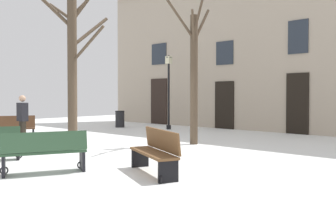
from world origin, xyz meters
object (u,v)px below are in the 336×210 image
object	(u,v)px
person_near_bench	(22,118)
streetlamp	(169,84)
tree_near_facade	(194,72)
tree_foreground	(73,61)
litter_bin	(120,119)
bench_far_corner	(156,151)
bench_back_to_back_right	(45,152)
bench_back_to_back_left	(10,128)

from	to	relation	value
person_near_bench	streetlamp	bearing A→B (deg)	-88.69
tree_near_facade	streetlamp	distance (m)	5.36
tree_foreground	litter_bin	world-z (taller)	tree_foreground
streetlamp	bench_far_corner	distance (m)	9.95
bench_back_to_back_right	bench_far_corner	distance (m)	2.27
tree_near_facade	person_near_bench	xyz separation A→B (m)	(-4.03, -3.86, -1.50)
bench_back_to_back_left	bench_back_to_back_right	bearing A→B (deg)	98.52
litter_bin	person_near_bench	size ratio (longest dim) A/B	0.52
streetlamp	bench_back_to_back_left	distance (m)	7.46
litter_bin	tree_foreground	bearing A→B (deg)	-53.78
tree_foreground	litter_bin	size ratio (longest dim) A/B	6.58
bench_back_to_back_right	bench_back_to_back_left	bearing A→B (deg)	-82.46
bench_far_corner	streetlamp	bearing A→B (deg)	155.07
tree_near_facade	bench_back_to_back_left	bearing A→B (deg)	-142.99
litter_bin	bench_far_corner	xyz separation A→B (m)	(8.93, -6.62, 0.04)
bench_back_to_back_left	tree_foreground	bearing A→B (deg)	143.41
tree_near_facade	bench_far_corner	xyz separation A→B (m)	(2.20, -4.08, -1.93)
tree_foreground	bench_back_to_back_left	size ratio (longest dim) A/B	3.23
streetlamp	tree_foreground	bearing A→B (deg)	-78.24
bench_back_to_back_left	person_near_bench	world-z (taller)	person_near_bench
streetlamp	bench_far_corner	bearing A→B (deg)	-49.57
bench_back_to_back_left	bench_far_corner	distance (m)	7.28
streetlamp	bench_far_corner	size ratio (longest dim) A/B	2.01
streetlamp	litter_bin	xyz separation A→B (m)	(-2.57, -0.84, -1.76)
litter_bin	streetlamp	bearing A→B (deg)	18.13
bench_back_to_back_left	litter_bin	bearing A→B (deg)	-139.15
bench_back_to_back_right	bench_far_corner	bearing A→B (deg)	157.37
litter_bin	person_near_bench	world-z (taller)	person_near_bench
litter_bin	person_near_bench	distance (m)	6.97
litter_bin	bench_back_to_back_right	size ratio (longest dim) A/B	0.48
litter_bin	bench_far_corner	world-z (taller)	bench_far_corner
tree_near_facade	bench_far_corner	bearing A→B (deg)	-61.63
tree_near_facade	bench_back_to_back_left	world-z (taller)	tree_near_facade
bench_back_to_back_right	person_near_bench	xyz separation A→B (m)	(-4.54, 1.74, 0.44)
bench_back_to_back_right	person_near_bench	bearing A→B (deg)	-85.74
litter_bin	bench_far_corner	distance (m)	11.12
streetlamp	bench_back_to_back_left	xyz separation A→B (m)	(-0.91, -7.21, -1.71)
tree_foreground	bench_back_to_back_left	bearing A→B (deg)	-152.82
tree_foreground	bench_far_corner	bearing A→B (deg)	-15.13
bench_back_to_back_right	bench_far_corner	size ratio (longest dim) A/B	0.98
bench_far_corner	litter_bin	bearing A→B (deg)	168.09
tree_near_facade	person_near_bench	world-z (taller)	tree_near_facade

